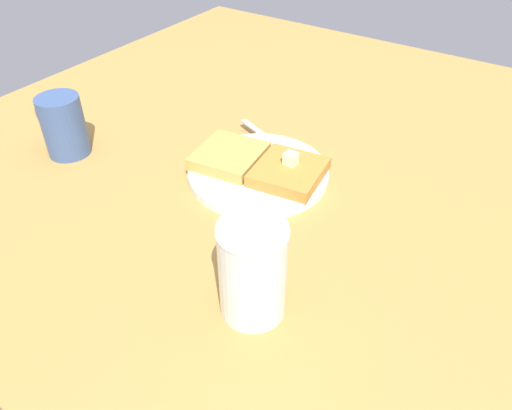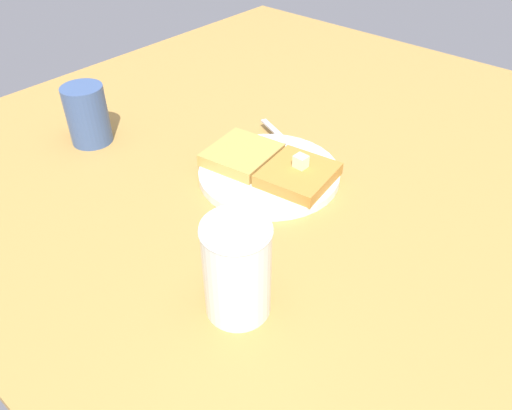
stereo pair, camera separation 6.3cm
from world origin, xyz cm
name	(u,v)px [view 1 (the left image)]	position (x,y,z in cm)	size (l,w,h in cm)	color
table_surface	(282,149)	(0.00, 0.00, 0.97)	(109.11, 109.11, 1.93)	#A97F3F
plate	(258,172)	(-1.94, 10.11, 2.70)	(21.17, 21.17, 1.34)	silver
toast_slice_left	(289,172)	(-6.82, 9.44, 4.18)	(9.43, 10.10, 1.84)	#B17A31
toast_slice_middle	(229,156)	(2.93, 10.79, 4.18)	(9.43, 10.10, 1.84)	#BF9445
butter_pat_primary	(291,159)	(-6.62, 8.71, 6.02)	(1.82, 1.64, 1.82)	beige
fork	(274,143)	(0.02, 2.68, 3.45)	(15.38, 7.30, 0.36)	silver
syrup_jar	(253,275)	(-15.60, 31.78, 7.19)	(7.41, 7.41, 11.78)	#371A0B
coffee_mug	(63,125)	(27.35, 21.41, 6.81)	(9.74, 6.64, 9.71)	#395284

